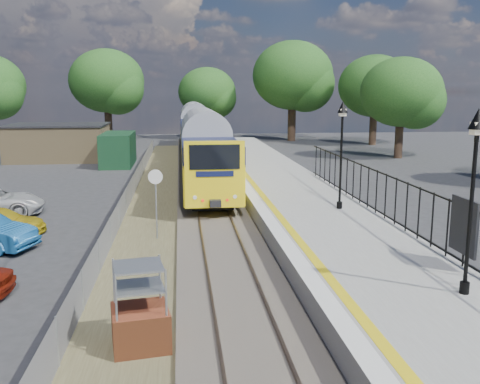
{
  "coord_description": "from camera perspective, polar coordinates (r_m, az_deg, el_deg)",
  "views": [
    {
      "loc": [
        -1.51,
        -15.98,
        5.87
      ],
      "look_at": [
        0.8,
        4.5,
        2.0
      ],
      "focal_mm": 40.0,
      "sensor_mm": 36.0,
      "label": 1
    }
  ],
  "objects": [
    {
      "name": "outbuilding",
      "position": [
        48.31,
        -17.69,
        4.98
      ],
      "size": [
        10.8,
        10.1,
        3.12
      ],
      "color": "#967E55",
      "rests_on": "ground"
    },
    {
      "name": "victorian_lamp_north",
      "position": [
        23.07,
        10.83,
        6.54
      ],
      "size": [
        0.44,
        0.44,
        4.6
      ],
      "color": "black",
      "rests_on": "platform"
    },
    {
      "name": "train",
      "position": [
        44.08,
        -4.47,
        6.02
      ],
      "size": [
        2.82,
        40.83,
        3.51
      ],
      "color": "yellow",
      "rests_on": "ground"
    },
    {
      "name": "ground",
      "position": [
        17.09,
        -0.99,
        -9.45
      ],
      "size": [
        120.0,
        120.0,
        0.0
      ],
      "primitive_type": "plane",
      "color": "#2D2D30",
      "rests_on": "ground"
    },
    {
      "name": "brick_plinth",
      "position": [
        12.73,
        -10.63,
        -12.11
      ],
      "size": [
        1.46,
        1.46,
        2.06
      ],
      "rotation": [
        0.0,
        0.0,
        0.16
      ],
      "color": "brown",
      "rests_on": "ground"
    },
    {
      "name": "victorian_lamp_south",
      "position": [
        13.97,
        23.78,
        3.27
      ],
      "size": [
        0.44,
        0.44,
        4.6
      ],
      "color": "black",
      "rests_on": "platform"
    },
    {
      "name": "tree_line",
      "position": [
        58.06,
        -3.62,
        11.35
      ],
      "size": [
        56.8,
        43.8,
        11.88
      ],
      "color": "#332319",
      "rests_on": "ground"
    },
    {
      "name": "platform_edge",
      "position": [
        24.76,
        2.17,
        -0.94
      ],
      "size": [
        0.9,
        70.0,
        0.01
      ],
      "color": "silver",
      "rests_on": "platform"
    },
    {
      "name": "platform",
      "position": [
        25.24,
        6.8,
        -1.84
      ],
      "size": [
        5.0,
        70.0,
        0.9
      ],
      "primitive_type": "cube",
      "color": "gray",
      "rests_on": "ground"
    },
    {
      "name": "palisade_fence",
      "position": [
        20.32,
        17.07,
        -1.29
      ],
      "size": [
        0.12,
        26.0,
        2.0
      ],
      "color": "black",
      "rests_on": "platform"
    },
    {
      "name": "wire_fence",
      "position": [
        28.6,
        -11.71,
        -0.21
      ],
      "size": [
        0.06,
        52.0,
        1.2
      ],
      "color": "#999EA3",
      "rests_on": "ground"
    },
    {
      "name": "speed_sign",
      "position": [
        21.41,
        -8.97,
        -0.02
      ],
      "size": [
        0.58,
        0.11,
        2.87
      ],
      "rotation": [
        0.0,
        0.0,
        -0.05
      ],
      "color": "#999EA3",
      "rests_on": "ground"
    },
    {
      "name": "track_bed",
      "position": [
        26.32,
        -4.02,
        -2.07
      ],
      "size": [
        5.9,
        80.0,
        0.29
      ],
      "color": "#473F38",
      "rests_on": "ground"
    }
  ]
}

